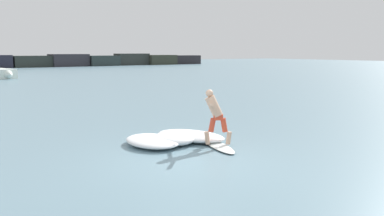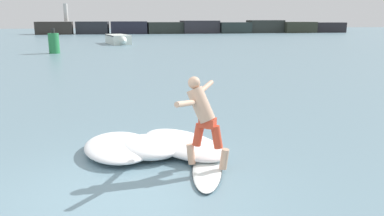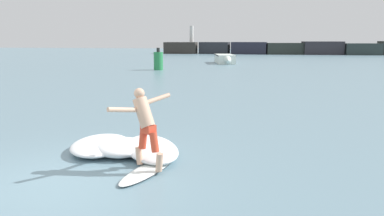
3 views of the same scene
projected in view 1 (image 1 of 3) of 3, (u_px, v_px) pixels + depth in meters
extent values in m
plane|color=slate|center=(189.00, 162.00, 9.14)|extent=(200.00, 200.00, 0.00)
cube|color=#2A312C|center=(32.00, 61.00, 64.43)|extent=(6.49, 4.30, 1.94)
cube|color=#2E2D32|center=(69.00, 60.00, 67.75)|extent=(6.64, 4.55, 2.20)
cube|color=#293433|center=(102.00, 61.00, 71.11)|extent=(5.90, 4.96, 1.89)
cube|color=#2D312E|center=(132.00, 59.00, 74.43)|extent=(6.64, 3.28, 2.26)
cube|color=#303429|center=(159.00, 60.00, 77.79)|extent=(6.33, 4.74, 1.95)
cube|color=#28262A|center=(185.00, 60.00, 81.14)|extent=(6.22, 3.78, 1.84)
ellipsoid|color=white|center=(218.00, 145.00, 10.59)|extent=(0.94, 2.03, 0.07)
ellipsoid|color=white|center=(205.00, 138.00, 11.52)|extent=(0.33, 0.33, 0.06)
ellipsoid|color=#2D2D33|center=(218.00, 145.00, 10.59)|extent=(0.96, 2.04, 0.03)
cone|color=black|center=(230.00, 156.00, 9.85)|extent=(0.06, 0.06, 0.14)
cone|color=black|center=(232.00, 154.00, 10.02)|extent=(0.06, 0.06, 0.14)
cone|color=black|center=(223.00, 155.00, 9.93)|extent=(0.06, 0.06, 0.14)
cylinder|color=tan|center=(207.00, 138.00, 10.55)|extent=(0.21, 0.20, 0.37)
cylinder|color=#D3452C|center=(212.00, 125.00, 10.50)|extent=(0.26, 0.24, 0.41)
cylinder|color=tan|center=(229.00, 138.00, 10.55)|extent=(0.21, 0.20, 0.37)
cylinder|color=#D3452C|center=(224.00, 125.00, 10.50)|extent=(0.26, 0.24, 0.41)
cube|color=#D3452C|center=(218.00, 117.00, 10.46)|extent=(0.33, 0.31, 0.16)
cylinder|color=tan|center=(214.00, 106.00, 10.42)|extent=(0.57, 0.51, 0.64)
sphere|color=tan|center=(209.00, 93.00, 10.36)|extent=(0.21, 0.21, 0.21)
cylinder|color=tan|center=(212.00, 105.00, 9.96)|extent=(0.43, 0.57, 0.20)
cylinder|color=tan|center=(210.00, 97.00, 10.83)|extent=(0.41, 0.57, 0.19)
cube|color=white|center=(0.00, 73.00, 37.89)|extent=(2.76, 4.93, 0.94)
cone|color=white|center=(10.00, 75.00, 36.05)|extent=(1.09, 1.00, 0.94)
ellipsoid|color=white|center=(191.00, 136.00, 11.28)|extent=(2.03, 2.48, 0.29)
ellipsoid|color=white|center=(173.00, 139.00, 10.82)|extent=(1.67, 1.70, 0.34)
ellipsoid|color=white|center=(152.00, 141.00, 10.67)|extent=(1.63, 2.04, 0.28)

